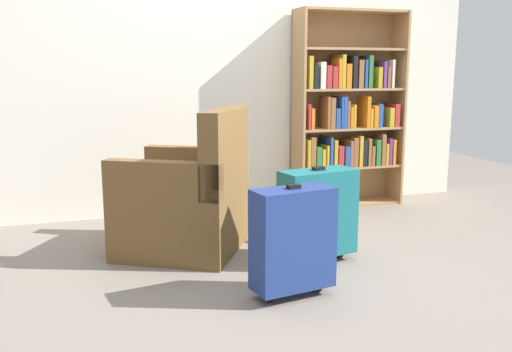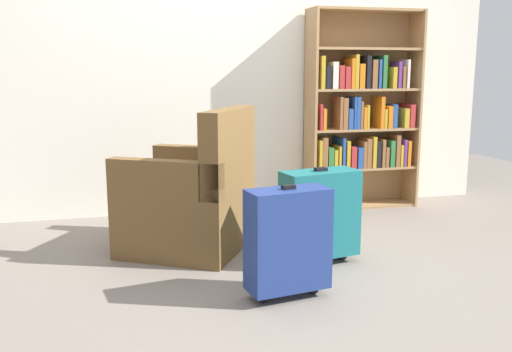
# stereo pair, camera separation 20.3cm
# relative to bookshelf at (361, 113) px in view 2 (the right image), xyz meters

# --- Properties ---
(ground_plane) EXTENTS (7.72, 7.72, 0.00)m
(ground_plane) POSITION_rel_bookshelf_xyz_m (-1.06, -1.57, -0.78)
(ground_plane) COLOR slate
(back_wall) EXTENTS (4.41, 0.10, 2.60)m
(back_wall) POSITION_rel_bookshelf_xyz_m (-1.06, 0.20, 0.52)
(back_wall) COLOR silver
(back_wall) RESTS_ON ground
(bookshelf) EXTENTS (0.92, 0.28, 1.60)m
(bookshelf) POSITION_rel_bookshelf_xyz_m (0.00, 0.00, 0.00)
(bookshelf) COLOR #A87F51
(bookshelf) RESTS_ON ground
(armchair) EXTENTS (0.96, 0.96, 0.90)m
(armchair) POSITION_rel_bookshelf_xyz_m (-1.51, -0.81, -0.47)
(armchair) COLOR brown
(armchair) RESTS_ON ground
(mug) EXTENTS (0.12, 0.08, 0.10)m
(mug) POSITION_rel_bookshelf_xyz_m (-0.96, -0.82, -0.73)
(mug) COLOR white
(mug) RESTS_ON ground
(suitcase_teal) EXTENTS (0.48, 0.28, 0.58)m
(suitcase_teal) POSITION_rel_bookshelf_xyz_m (-0.82, -1.26, -0.48)
(suitcase_teal) COLOR #19666B
(suitcase_teal) RESTS_ON ground
(suitcase_navy_blue) EXTENTS (0.43, 0.25, 0.58)m
(suitcase_navy_blue) POSITION_rel_bookshelf_xyz_m (-1.15, -1.70, -0.48)
(suitcase_navy_blue) COLOR navy
(suitcase_navy_blue) RESTS_ON ground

